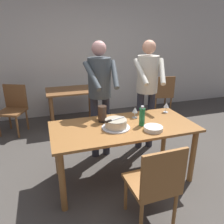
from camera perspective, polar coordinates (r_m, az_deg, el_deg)
The scene contains 16 objects.
ground_plane at distance 3.05m, azimuth 2.80°, elevation -16.56°, with size 14.00×14.00×0.00m, color #4C4742.
back_wall at distance 5.06m, azimuth -8.08°, elevation 14.73°, with size 10.00×0.12×2.70m, color silver.
main_dining_table at distance 2.71m, azimuth 3.03°, elevation -5.61°, with size 1.76×0.83×0.75m.
cake_on_platter at distance 2.58m, azimuth 1.03°, elevation -3.16°, with size 0.34×0.34×0.11m.
cake_knife at distance 2.51m, azimuth -0.25°, elevation -2.20°, with size 0.26×0.11×0.02m.
plate_stack at distance 2.57m, azimuth 10.79°, elevation -4.26°, with size 0.22×0.22×0.05m.
wine_glass_near at distance 2.88m, azimuth 6.04°, elevation 0.44°, with size 0.08×0.08×0.14m.
wine_glass_far at distance 3.16m, azimuth 14.03°, elevation 1.71°, with size 0.08×0.08×0.14m.
water_bottle at distance 2.65m, azimuth 7.89°, elevation -1.20°, with size 0.07×0.07×0.25m.
hurricane_lamp at distance 2.74m, azimuth -2.56°, elevation -0.48°, with size 0.11×0.11×0.21m.
person_cutting_cake at distance 3.09m, azimuth -3.19°, elevation 6.19°, with size 0.47×0.56×1.72m.
person_standing_beside at distance 3.38m, azimuth 9.21°, elevation 7.21°, with size 0.46×0.57×1.72m.
chair_near_side at distance 2.19m, azimuth 11.18°, elevation -17.75°, with size 0.45×0.45×0.90m.
background_table at distance 4.47m, azimuth -10.44°, elevation 3.76°, with size 1.00×0.70×0.74m.
background_chair_0 at distance 5.19m, azimuth 13.09°, elevation 4.87°, with size 0.51×0.51×0.90m.
background_chair_2 at distance 4.49m, azimuth -24.48°, elevation 1.13°, with size 0.58×0.58×0.90m.
Camera 1 is at (-0.89, -2.27, 1.83)m, focal length 34.85 mm.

